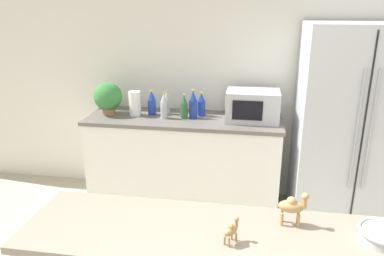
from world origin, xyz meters
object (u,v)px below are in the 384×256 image
paper_towel_roll (135,103)px  back_bottle_5 (193,105)px  microwave (253,105)px  camel_figurine_second (231,230)px  potted_plant (108,97)px  back_bottle_1 (152,103)px  back_bottle_0 (164,106)px  fruit_bowl (384,235)px  refrigerator (351,128)px  camel_figurine (292,206)px  back_bottle_4 (167,103)px  back_bottle_2 (184,107)px  back_bottle_3 (201,105)px

paper_towel_roll → back_bottle_5: 0.57m
microwave → camel_figurine_second: 2.00m
paper_towel_roll → camel_figurine_second: 2.24m
potted_plant → back_bottle_1: 0.43m
back_bottle_0 → back_bottle_5: back_bottle_5 is taller
fruit_bowl → back_bottle_1: bearing=128.8°
refrigerator → camel_figurine: size_ratio=10.69×
refrigerator → back_bottle_0: size_ratio=7.06×
back_bottle_0 → back_bottle_4: bearing=92.4°
back_bottle_5 → potted_plant: bearing=-179.8°
camel_figurine_second → back_bottle_4: bearing=110.0°
back_bottle_0 → back_bottle_5: size_ratio=0.92×
back_bottle_0 → microwave: bearing=5.1°
potted_plant → camel_figurine: size_ratio=1.88×
potted_plant → back_bottle_5: potted_plant is taller
back_bottle_1 → camel_figurine: bearing=-57.9°
microwave → camel_figurine: microwave is taller
potted_plant → camel_figurine: 2.39m
refrigerator → back_bottle_0: 1.68m
back_bottle_2 → back_bottle_5: bearing=13.3°
potted_plant → paper_towel_roll: size_ratio=1.33×
refrigerator → paper_towel_roll: bearing=178.0°
fruit_bowl → paper_towel_roll: bearing=132.3°
back_bottle_1 → back_bottle_4: 0.14m
back_bottle_3 → paper_towel_roll: bearing=-172.2°
back_bottle_3 → camel_figurine_second: (0.41, -2.07, 0.01)m
microwave → camel_figurine_second: bearing=-92.0°
microwave → back_bottle_0: (-0.82, -0.07, -0.02)m
back_bottle_3 → camel_figurine_second: size_ratio=2.09×
paper_towel_roll → potted_plant: bearing=-180.0°
potted_plant → fruit_bowl: 2.70m
back_bottle_5 → camel_figurine_second: 2.04m
camel_figurine → paper_towel_roll: bearing=126.1°
back_bottle_4 → camel_figurine: back_bottle_4 is taller
back_bottle_3 → fruit_bowl: (1.06, -1.95, -0.02)m
back_bottle_2 → fruit_bowl: back_bottle_2 is taller
back_bottle_3 → back_bottle_4: 0.34m
paper_towel_roll → fruit_bowl: bearing=-47.7°
refrigerator → paper_towel_roll: (-1.97, 0.07, 0.12)m
fruit_bowl → back_bottle_2: bearing=123.2°
back_bottle_3 → camel_figurine: (0.68, -1.88, 0.05)m
back_bottle_2 → fruit_bowl: size_ratio=1.08×
back_bottle_0 → back_bottle_3: (0.33, 0.14, -0.01)m
potted_plant → back_bottle_5: 0.84m
fruit_bowl → back_bottle_5: bearing=121.1°
back_bottle_3 → camel_figurine_second: bearing=-78.7°
back_bottle_4 → camel_figurine_second: size_ratio=2.11×
back_bottle_4 → camel_figurine: (1.02, -1.89, 0.04)m
back_bottle_1 → camel_figurine_second: back_bottle_1 is taller
paper_towel_roll → camel_figurine_second: paper_towel_roll is taller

